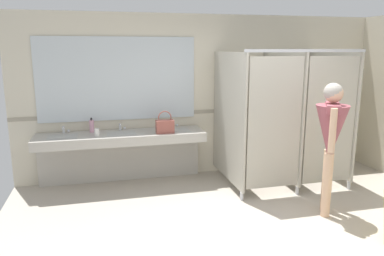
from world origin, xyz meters
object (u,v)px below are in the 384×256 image
object	(u,v)px
soap_dispenser	(92,126)
paper_cup	(97,132)
handbag	(165,126)
person_standing	(331,133)

from	to	relation	value
soap_dispenser	paper_cup	distance (m)	0.29
soap_dispenser	paper_cup	size ratio (longest dim) A/B	2.08
handbag	soap_dispenser	xyz separation A→B (m)	(-1.07, 0.33, -0.01)
soap_dispenser	paper_cup	bearing A→B (deg)	-75.35
handbag	paper_cup	bearing A→B (deg)	177.28
person_standing	paper_cup	size ratio (longest dim) A/B	15.68
person_standing	soap_dispenser	xyz separation A→B (m)	(-2.88, 1.82, -0.14)
person_standing	paper_cup	world-z (taller)	person_standing
person_standing	handbag	bearing A→B (deg)	140.54
handbag	soap_dispenser	bearing A→B (deg)	162.85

